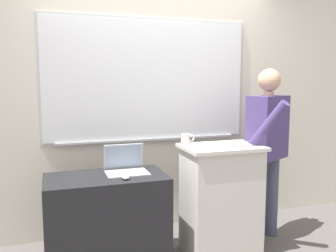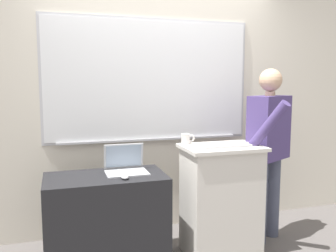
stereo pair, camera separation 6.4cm
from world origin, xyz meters
TOP-DOWN VIEW (x-y plane):
  - back_wall at (-0.00, 1.20)m, footprint 6.40×0.17m
  - lectern_podium at (0.37, 0.40)m, footprint 0.68×0.47m
  - side_desk at (-0.62, 0.48)m, footprint 0.96×0.53m
  - person_presenter at (0.92, 0.53)m, footprint 0.61×0.69m
  - laptop at (-0.44, 0.57)m, footprint 0.34×0.29m
  - wireless_keyboard at (0.38, 0.34)m, footprint 0.42×0.15m
  - computer_mouse_by_laptop at (-0.49, 0.34)m, footprint 0.06×0.10m
  - coffee_mug at (0.10, 0.57)m, footprint 0.12×0.07m

SIDE VIEW (x-z plane):
  - side_desk at x=-0.62m, z-range 0.00..0.77m
  - lectern_podium at x=0.37m, z-range 0.00..0.97m
  - computer_mouse_by_laptop at x=-0.49m, z-range 0.77..0.80m
  - laptop at x=-0.44m, z-range 0.72..0.94m
  - person_presenter at x=0.92m, z-range 0.13..1.77m
  - wireless_keyboard at x=0.38m, z-range 0.97..0.99m
  - coffee_mug at x=0.10m, z-range 0.97..1.06m
  - back_wall at x=0.00m, z-range 0.00..2.86m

